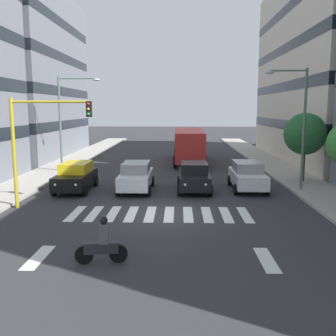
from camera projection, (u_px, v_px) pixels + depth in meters
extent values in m
plane|color=#2D2D30|center=(160.00, 214.00, 18.35)|extent=(180.00, 180.00, 0.00)
cube|color=slate|center=(13.00, 76.00, 39.56)|extent=(10.96, 18.39, 16.66)
cube|color=black|center=(16.00, 124.00, 40.33)|extent=(11.00, 18.43, 0.90)
cube|color=black|center=(14.00, 92.00, 39.82)|extent=(11.00, 18.43, 0.90)
cube|color=black|center=(12.00, 59.00, 39.31)|extent=(11.00, 18.43, 0.90)
cube|color=black|center=(10.00, 25.00, 38.80)|extent=(11.00, 18.43, 0.90)
cube|color=silver|center=(245.00, 215.00, 18.24)|extent=(0.45, 2.80, 0.01)
cube|color=silver|center=(226.00, 214.00, 18.27)|extent=(0.45, 2.80, 0.01)
cube|color=silver|center=(207.00, 214.00, 18.29)|extent=(0.45, 2.80, 0.01)
cube|color=silver|center=(188.00, 214.00, 18.32)|extent=(0.45, 2.80, 0.01)
cube|color=silver|center=(169.00, 214.00, 18.34)|extent=(0.45, 2.80, 0.01)
cube|color=silver|center=(150.00, 214.00, 18.37)|extent=(0.45, 2.80, 0.01)
cube|color=silver|center=(132.00, 214.00, 18.39)|extent=(0.45, 2.80, 0.01)
cube|color=silver|center=(113.00, 214.00, 18.42)|extent=(0.45, 2.80, 0.01)
cube|color=silver|center=(94.00, 213.00, 18.44)|extent=(0.45, 2.80, 0.01)
cube|color=silver|center=(75.00, 213.00, 18.47)|extent=(0.45, 2.80, 0.01)
cube|color=silver|center=(267.00, 260.00, 12.81)|extent=(0.50, 2.20, 0.01)
cube|color=silver|center=(39.00, 257.00, 13.03)|extent=(0.50, 2.20, 0.01)
cube|color=silver|center=(247.00, 178.00, 23.78)|extent=(1.80, 4.40, 0.80)
cube|color=gray|center=(247.00, 167.00, 23.87)|extent=(1.58, 2.46, 0.60)
cylinder|color=black|center=(267.00, 190.00, 22.38)|extent=(0.22, 0.64, 0.64)
cylinder|color=black|center=(236.00, 189.00, 22.43)|extent=(0.22, 0.64, 0.64)
cylinder|color=black|center=(257.00, 180.00, 25.25)|extent=(0.22, 0.64, 0.64)
cylinder|color=black|center=(230.00, 180.00, 25.30)|extent=(0.22, 0.64, 0.64)
sphere|color=white|center=(265.00, 184.00, 21.63)|extent=(0.18, 0.18, 0.18)
sphere|color=white|center=(244.00, 184.00, 21.66)|extent=(0.18, 0.18, 0.18)
cube|color=black|center=(194.00, 179.00, 23.51)|extent=(1.80, 4.40, 0.80)
cube|color=black|center=(194.00, 167.00, 23.60)|extent=(1.58, 2.46, 0.60)
cylinder|color=black|center=(210.00, 190.00, 22.12)|extent=(0.22, 0.64, 0.64)
cylinder|color=black|center=(179.00, 190.00, 22.17)|extent=(0.22, 0.64, 0.64)
cylinder|color=black|center=(207.00, 181.00, 24.98)|extent=(0.22, 0.64, 0.64)
cylinder|color=black|center=(179.00, 181.00, 25.03)|extent=(0.22, 0.64, 0.64)
sphere|color=white|center=(206.00, 185.00, 21.36)|extent=(0.18, 0.18, 0.18)
sphere|color=white|center=(185.00, 185.00, 21.39)|extent=(0.18, 0.18, 0.18)
cube|color=silver|center=(136.00, 179.00, 23.51)|extent=(1.80, 4.40, 0.80)
cube|color=gray|center=(136.00, 167.00, 23.60)|extent=(1.58, 2.46, 0.60)
cylinder|color=black|center=(149.00, 191.00, 22.11)|extent=(0.22, 0.64, 0.64)
cylinder|color=black|center=(118.00, 190.00, 22.16)|extent=(0.22, 0.64, 0.64)
cylinder|color=black|center=(152.00, 181.00, 24.98)|extent=(0.22, 0.64, 0.64)
cylinder|color=black|center=(125.00, 181.00, 25.03)|extent=(0.22, 0.64, 0.64)
sphere|color=white|center=(142.00, 185.00, 21.36)|extent=(0.18, 0.18, 0.18)
sphere|color=white|center=(121.00, 185.00, 21.39)|extent=(0.18, 0.18, 0.18)
cube|color=black|center=(76.00, 179.00, 23.49)|extent=(1.80, 4.40, 0.80)
cube|color=yellow|center=(76.00, 167.00, 23.59)|extent=(1.58, 2.46, 0.60)
cylinder|color=black|center=(85.00, 191.00, 22.10)|extent=(0.22, 0.64, 0.64)
cylinder|color=black|center=(54.00, 190.00, 22.15)|extent=(0.22, 0.64, 0.64)
cylinder|color=black|center=(96.00, 181.00, 24.97)|extent=(0.22, 0.64, 0.64)
cylinder|color=black|center=(68.00, 181.00, 25.02)|extent=(0.22, 0.64, 0.64)
sphere|color=white|center=(76.00, 185.00, 21.34)|extent=(0.18, 0.18, 0.18)
sphere|color=white|center=(55.00, 185.00, 21.37)|extent=(0.18, 0.18, 0.18)
cube|color=red|center=(189.00, 144.00, 35.88)|extent=(2.50, 10.50, 2.50)
cube|color=black|center=(189.00, 138.00, 35.80)|extent=(2.52, 9.87, 0.80)
cylinder|color=black|center=(205.00, 162.00, 32.41)|extent=(0.28, 1.00, 1.00)
cylinder|color=black|center=(175.00, 162.00, 32.48)|extent=(0.28, 1.00, 1.00)
cylinder|color=black|center=(200.00, 153.00, 39.15)|extent=(0.28, 1.00, 1.00)
cylinder|color=black|center=(176.00, 153.00, 39.22)|extent=(0.28, 1.00, 1.00)
cylinder|color=black|center=(84.00, 255.00, 12.43)|extent=(0.61, 0.19, 0.60)
cylinder|color=black|center=(118.00, 254.00, 12.55)|extent=(0.61, 0.19, 0.60)
cube|color=#232328|center=(101.00, 248.00, 12.46)|extent=(1.12, 0.40, 0.36)
cube|color=#4C4C51|center=(104.00, 233.00, 12.40)|extent=(0.33, 0.40, 0.64)
sphere|color=black|center=(104.00, 220.00, 12.33)|extent=(0.26, 0.26, 0.26)
cylinder|color=#AD991E|center=(14.00, 154.00, 19.09)|extent=(0.18, 0.18, 5.50)
cylinder|color=#AD991E|center=(50.00, 102.00, 18.65)|extent=(3.81, 0.12, 0.12)
cube|color=black|center=(89.00, 109.00, 18.65)|extent=(0.24, 0.28, 0.76)
sphere|color=red|center=(88.00, 104.00, 18.46)|extent=(0.14, 0.14, 0.14)
sphere|color=orange|center=(88.00, 109.00, 18.50)|extent=(0.14, 0.14, 0.14)
sphere|color=green|center=(88.00, 114.00, 18.53)|extent=(0.14, 0.14, 0.14)
cylinder|color=#4C6B56|center=(304.00, 130.00, 22.71)|extent=(0.16, 0.16, 7.14)
cylinder|color=#4C6B56|center=(288.00, 71.00, 22.22)|extent=(2.14, 0.10, 0.10)
ellipsoid|color=#B7BCC1|center=(270.00, 72.00, 22.27)|extent=(0.56, 0.28, 0.20)
cylinder|color=#4C6B56|center=(60.00, 124.00, 29.74)|extent=(0.16, 0.16, 7.23)
cylinder|color=#4C6B56|center=(77.00, 78.00, 29.17)|extent=(2.91, 0.10, 0.10)
ellipsoid|color=#B7BCC1|center=(96.00, 80.00, 29.14)|extent=(0.56, 0.28, 0.20)
cylinder|color=#513823|center=(303.00, 164.00, 25.73)|extent=(0.20, 0.20, 2.34)
sphere|color=#235B2D|center=(305.00, 134.00, 25.43)|extent=(2.77, 2.77, 2.77)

